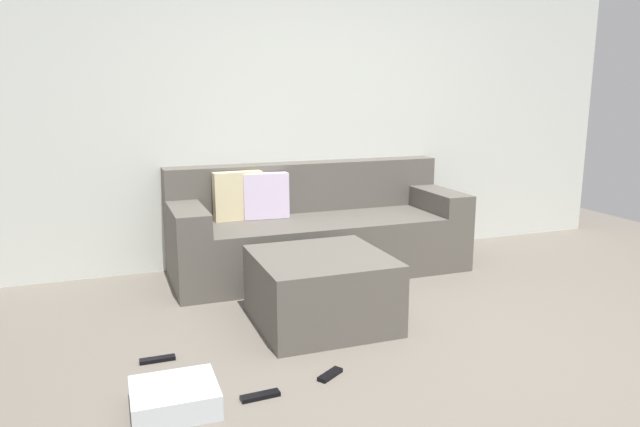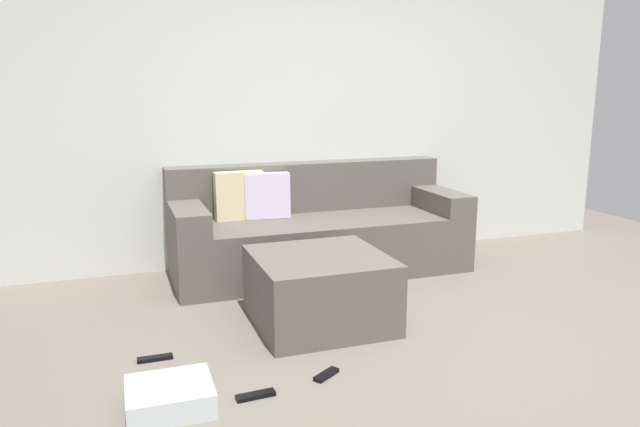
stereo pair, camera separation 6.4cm
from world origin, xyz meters
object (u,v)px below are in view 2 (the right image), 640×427
at_px(remote_near_ottoman, 326,375).
at_px(remote_under_side_table, 155,358).
at_px(remote_by_storage_bin, 256,395).
at_px(storage_bin, 170,396).
at_px(ottoman, 320,289).
at_px(couch_sectional, 316,231).

height_order(remote_near_ottoman, remote_under_side_table, same).
bearing_deg(remote_near_ottoman, remote_by_storage_bin, 158.70).
bearing_deg(remote_by_storage_bin, remote_near_ottoman, 8.73).
bearing_deg(remote_under_side_table, remote_near_ottoman, -31.15).
bearing_deg(storage_bin, ottoman, 36.58).
xyz_separation_m(couch_sectional, ottoman, (-0.36, -1.10, -0.11)).
bearing_deg(remote_by_storage_bin, remote_under_side_table, 123.12).
height_order(storage_bin, remote_under_side_table, storage_bin).
xyz_separation_m(couch_sectional, remote_under_side_table, (-1.40, -1.31, -0.32)).
xyz_separation_m(storage_bin, remote_near_ottoman, (0.80, 0.05, -0.05)).
xyz_separation_m(ottoman, remote_near_ottoman, (-0.21, -0.70, -0.22)).
height_order(couch_sectional, ottoman, couch_sectional).
height_order(couch_sectional, remote_near_ottoman, couch_sectional).
bearing_deg(remote_near_ottoman, ottoman, 39.88).
distance_m(couch_sectional, remote_under_side_table, 1.94).
bearing_deg(remote_under_side_table, remote_by_storage_bin, -53.73).
distance_m(remote_near_ottoman, remote_by_storage_bin, 0.41).
height_order(couch_sectional, remote_under_side_table, couch_sectional).
bearing_deg(storage_bin, remote_near_ottoman, 3.52).
bearing_deg(ottoman, remote_under_side_table, -168.88).
bearing_deg(remote_under_side_table, storage_bin, -87.20).
bearing_deg(remote_by_storage_bin, ottoman, 48.86).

